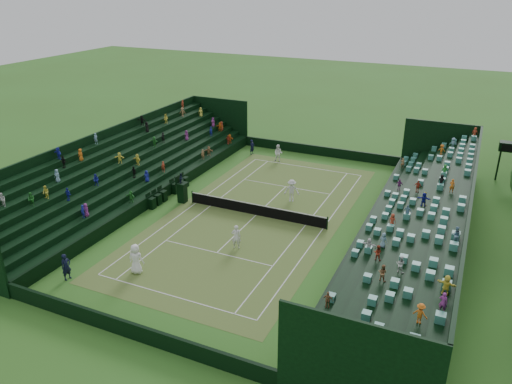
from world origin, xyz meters
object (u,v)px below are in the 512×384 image
at_px(umpire_chair, 182,190).
at_px(player_far_east, 292,191).
at_px(player_near_west, 136,259).
at_px(player_far_west, 278,153).
at_px(player_near_east, 236,237).
at_px(tennis_net, 256,209).

distance_m(umpire_chair, player_far_east, 9.06).
distance_m(player_near_west, player_far_west, 22.95).
relative_size(player_near_east, player_far_east, 0.92).
bearing_deg(umpire_chair, player_far_west, 74.49).
relative_size(player_near_east, player_far_west, 0.99).
bearing_deg(umpire_chair, player_near_west, -72.88).
bearing_deg(tennis_net, player_near_west, -107.70).
bearing_deg(tennis_net, player_far_east, 67.13).
distance_m(player_near_west, player_near_east, 6.92).
distance_m(player_near_east, player_far_east, 8.96).
bearing_deg(player_near_east, player_near_west, 29.85).
relative_size(player_near_west, player_far_west, 1.13).
distance_m(player_near_west, player_far_east, 15.18).
height_order(player_near_west, player_near_east, player_near_west).
xyz_separation_m(tennis_net, umpire_chair, (-6.62, -0.21, 0.57)).
distance_m(umpire_chair, player_near_east, 9.05).
height_order(tennis_net, player_far_west, player_far_west).
height_order(player_near_east, player_far_east, player_far_east).
bearing_deg(player_near_west, player_far_west, -100.44).
xyz_separation_m(umpire_chair, player_far_west, (3.47, 12.51, -0.21)).
xyz_separation_m(umpire_chair, player_near_east, (7.52, -5.03, -0.21)).
relative_size(tennis_net, player_near_east, 6.63).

